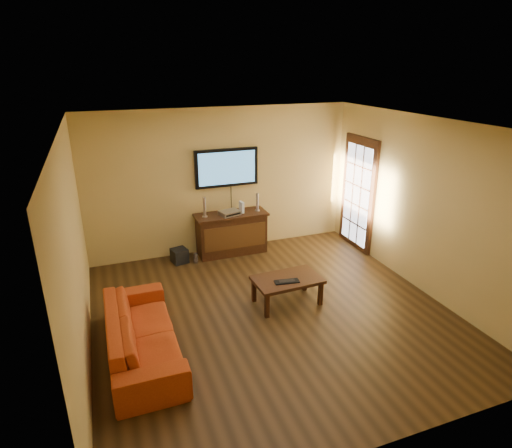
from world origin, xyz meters
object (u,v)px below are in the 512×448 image
media_console (231,233)px  bottle (196,258)px  sofa (141,326)px  keyboard (287,281)px  coffee_table (287,282)px  game_console (242,207)px  speaker_left (205,208)px  av_receiver (230,213)px  television (227,168)px  subwoofer (180,256)px  speaker_right (257,203)px

media_console → bottle: 0.85m
sofa → keyboard: bearing=-80.0°
coffee_table → game_console: size_ratio=4.87×
coffee_table → speaker_left: size_ratio=2.75×
coffee_table → bottle: size_ratio=4.60×
media_console → av_receiver: (-0.04, -0.05, 0.43)m
coffee_table → game_console: game_console is taller
media_console → sofa: bearing=-127.7°
sofa → keyboard: (2.13, 0.37, 0.03)m
media_console → keyboard: (0.17, -2.15, 0.03)m
television → sofa: size_ratio=0.58×
keyboard → sofa: bearing=-170.0°
keyboard → speaker_left: bearing=107.3°
game_console → keyboard: (-0.04, -2.15, -0.46)m
subwoofer → keyboard: size_ratio=0.69×
television → game_console: bearing=-45.8°
media_console → speaker_right: size_ratio=3.89×
av_receiver → keyboard: av_receiver is taller
sofa → speaker_right: 3.57m
television → bottle: (-0.76, -0.45, -1.51)m
bottle → keyboard: size_ratio=0.58×
subwoofer → sofa: bearing=-124.4°
coffee_table → game_console: (-0.02, 2.05, 0.53)m
media_console → television: 1.23m
sofa → keyboard: 2.16m
av_receiver → subwoofer: size_ratio=1.37×
television → game_console: (0.21, -0.22, -0.72)m
keyboard → subwoofer: bearing=120.0°
game_console → coffee_table: bearing=-96.8°
bottle → subwoofer: bearing=150.7°
sofa → game_console: size_ratio=9.80×
av_receiver → speaker_right: bearing=-11.0°
speaker_right → game_console: 0.32m
sofa → bottle: 2.61m
sofa → subwoofer: (0.93, 2.44, -0.27)m
game_console → speaker_left: bearing=172.7°
speaker_left → bottle: (-0.26, -0.23, -0.85)m
bottle → keyboard: 2.16m
bottle → media_console: bearing=16.8°
av_receiver → subwoofer: (-0.98, -0.03, -0.70)m
coffee_table → sofa: sofa is taller
television → bottle: bearing=-149.6°
speaker_right → subwoofer: (-1.54, -0.07, -0.82)m
subwoofer → bottle: 0.30m
sofa → speaker_left: bearing=-29.9°
av_receiver → sofa: bearing=-142.9°
coffee_table → keyboard: size_ratio=2.69×
bottle → keyboard: (0.93, -1.92, 0.32)m
speaker_right → bottle: (-1.28, -0.22, -0.84)m
speaker_right → bottle: speaker_right is taller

